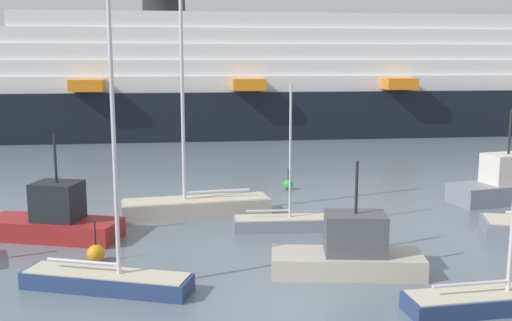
% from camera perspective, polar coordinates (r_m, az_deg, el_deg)
% --- Properties ---
extents(ground_plane, '(600.00, 600.00, 0.00)m').
position_cam_1_polar(ground_plane, '(19.31, 3.38, -13.95)').
color(ground_plane, slate).
extents(sailboat_0, '(4.47, 1.45, 6.65)m').
position_cam_1_polar(sailboat_0, '(27.60, 2.49, -5.84)').
color(sailboat_0, gray).
rests_on(sailboat_0, ground_plane).
extents(sailboat_2, '(5.96, 3.14, 11.12)m').
position_cam_1_polar(sailboat_2, '(21.17, -14.02, -10.48)').
color(sailboat_2, navy).
rests_on(sailboat_2, ground_plane).
extents(sailboat_3, '(7.41, 2.64, 11.69)m').
position_cam_1_polar(sailboat_3, '(29.92, -5.72, -4.16)').
color(sailboat_3, '#BCB29E').
rests_on(sailboat_3, ground_plane).
extents(sailboat_4, '(5.75, 1.78, 9.66)m').
position_cam_1_polar(sailboat_4, '(20.49, 21.76, -11.81)').
color(sailboat_4, navy).
rests_on(sailboat_4, ground_plane).
extents(fishing_boat_1, '(5.70, 2.75, 4.17)m').
position_cam_1_polar(fishing_boat_1, '(22.22, 8.93, -8.61)').
color(fishing_boat_1, '#BCB29E').
rests_on(fishing_boat_1, ground_plane).
extents(fishing_boat_2, '(6.19, 3.71, 4.56)m').
position_cam_1_polar(fishing_boat_2, '(27.50, -18.62, -5.36)').
color(fishing_boat_2, maroon).
rests_on(fishing_boat_2, ground_plane).
extents(fishing_boat_3, '(7.23, 3.51, 5.07)m').
position_cam_1_polar(fishing_boat_3, '(35.61, 23.01, -2.16)').
color(fishing_boat_3, gray).
rests_on(fishing_boat_3, ground_plane).
extents(channel_buoy_0, '(0.60, 0.60, 1.26)m').
position_cam_1_polar(channel_buoy_0, '(35.87, 3.08, -2.30)').
color(channel_buoy_0, green).
rests_on(channel_buoy_0, ground_plane).
extents(channel_buoy_1, '(0.69, 0.69, 1.65)m').
position_cam_1_polar(channel_buoy_1, '(24.09, -14.98, -8.52)').
color(channel_buoy_1, orange).
rests_on(channel_buoy_1, ground_plane).
extents(cruise_ship, '(83.99, 14.22, 16.34)m').
position_cam_1_polar(cruise_ship, '(63.45, 5.16, 7.39)').
color(cruise_ship, black).
rests_on(cruise_ship, ground_plane).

